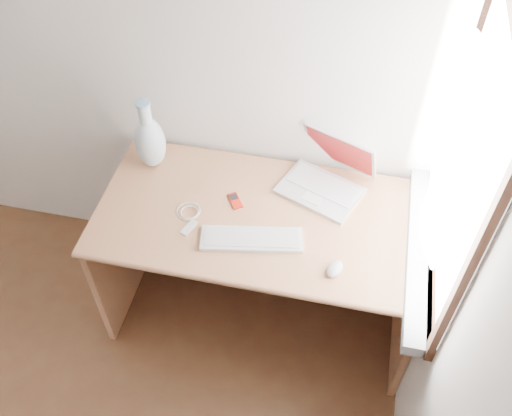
% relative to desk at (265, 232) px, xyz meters
% --- Properties ---
extents(back_wall, '(3.50, 0.04, 2.60)m').
position_rel_desk_xyz_m(back_wall, '(-1.01, 0.30, 0.75)').
color(back_wall, white).
rests_on(back_wall, floor).
extents(window, '(0.11, 0.99, 1.10)m').
position_rel_desk_xyz_m(window, '(0.71, -0.15, 0.73)').
color(window, white).
rests_on(window, right_wall).
extents(desk, '(1.47, 0.73, 0.77)m').
position_rel_desk_xyz_m(desk, '(0.00, 0.00, 0.00)').
color(desk, tan).
rests_on(desk, floor).
extents(laptop, '(0.42, 0.41, 0.24)m').
position_rel_desk_xyz_m(laptop, '(0.23, 0.15, 0.28)').
color(laptop, silver).
rests_on(laptop, desk).
extents(external_keyboard, '(0.45, 0.21, 0.02)m').
position_rel_desk_xyz_m(external_keyboard, '(-0.01, -0.24, 0.24)').
color(external_keyboard, white).
rests_on(external_keyboard, desk).
extents(mouse, '(0.09, 0.11, 0.03)m').
position_rel_desk_xyz_m(mouse, '(0.35, -0.32, 0.24)').
color(mouse, silver).
rests_on(mouse, desk).
extents(ipod, '(0.09, 0.10, 0.01)m').
position_rel_desk_xyz_m(ipod, '(-0.14, -0.03, 0.23)').
color(ipod, '#B21D0C').
rests_on(ipod, desk).
extents(cable_coil, '(0.12, 0.12, 0.01)m').
position_rel_desk_xyz_m(cable_coil, '(-0.32, -0.14, 0.23)').
color(cable_coil, white).
rests_on(cable_coil, desk).
extents(remote, '(0.06, 0.09, 0.01)m').
position_rel_desk_xyz_m(remote, '(-0.29, -0.23, 0.23)').
color(remote, white).
rests_on(remote, desk).
extents(vase, '(0.14, 0.14, 0.37)m').
position_rel_desk_xyz_m(vase, '(-0.57, 0.12, 0.37)').
color(vase, silver).
rests_on(vase, desk).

